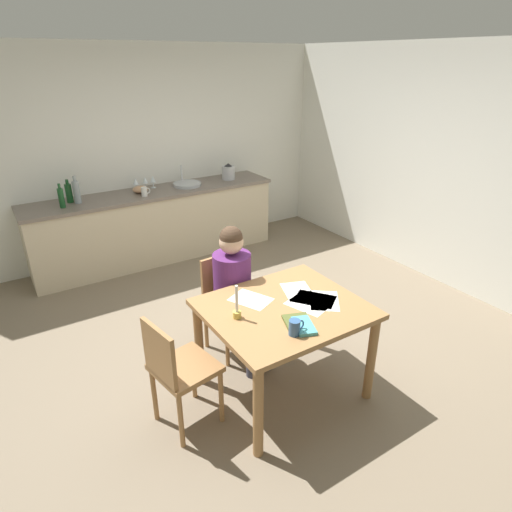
{
  "coord_description": "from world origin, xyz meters",
  "views": [
    {
      "loc": [
        -1.76,
        -2.9,
        2.42
      ],
      "look_at": [
        0.09,
        -0.0,
        0.85
      ],
      "focal_mm": 30.55,
      "sensor_mm": 36.0,
      "label": 1
    }
  ],
  "objects_px": {
    "sink_unit": "(187,184)",
    "chair_side_empty": "(178,369)",
    "candlestick": "(237,309)",
    "bottle_vinegar": "(69,193)",
    "coffee_mug": "(295,327)",
    "book_magazine": "(298,323)",
    "book_cookery": "(304,326)",
    "stovetop_kettle": "(228,172)",
    "wine_glass_near_sink": "(153,179)",
    "dining_table": "(284,320)",
    "bottle_wine_red": "(77,192)",
    "mixing_bowl": "(140,189)",
    "chair_at_table": "(228,300)",
    "teacup_on_counter": "(145,192)",
    "wine_glass_by_kettle": "(145,180)",
    "bottle_oil": "(61,198)",
    "wine_glass_back_left": "(136,182)",
    "person_seated": "(237,287)"
  },
  "relations": [
    {
      "from": "sink_unit",
      "to": "chair_side_empty",
      "type": "bearing_deg",
      "value": -116.02
    },
    {
      "from": "candlestick",
      "to": "bottle_vinegar",
      "type": "bearing_deg",
      "value": 99.43
    },
    {
      "from": "coffee_mug",
      "to": "sink_unit",
      "type": "bearing_deg",
      "value": 77.58
    },
    {
      "from": "book_magazine",
      "to": "book_cookery",
      "type": "xyz_separation_m",
      "value": [
        0.01,
        -0.05,
        0.0
      ]
    },
    {
      "from": "stovetop_kettle",
      "to": "sink_unit",
      "type": "bearing_deg",
      "value": 179.61
    },
    {
      "from": "bottle_vinegar",
      "to": "wine_glass_near_sink",
      "type": "relative_size",
      "value": 1.74
    },
    {
      "from": "coffee_mug",
      "to": "stovetop_kettle",
      "type": "height_order",
      "value": "stovetop_kettle"
    },
    {
      "from": "dining_table",
      "to": "coffee_mug",
      "type": "bearing_deg",
      "value": -115.0
    },
    {
      "from": "bottle_wine_red",
      "to": "mixing_bowl",
      "type": "height_order",
      "value": "bottle_wine_red"
    },
    {
      "from": "candlestick",
      "to": "mixing_bowl",
      "type": "distance_m",
      "value": 2.92
    },
    {
      "from": "chair_at_table",
      "to": "teacup_on_counter",
      "type": "relative_size",
      "value": 7.72
    },
    {
      "from": "bottle_wine_red",
      "to": "teacup_on_counter",
      "type": "relative_size",
      "value": 2.83
    },
    {
      "from": "wine_glass_by_kettle",
      "to": "teacup_on_counter",
      "type": "relative_size",
      "value": 1.38
    },
    {
      "from": "stovetop_kettle",
      "to": "wine_glass_near_sink",
      "type": "height_order",
      "value": "stovetop_kettle"
    },
    {
      "from": "dining_table",
      "to": "book_cookery",
      "type": "bearing_deg",
      "value": -99.52
    },
    {
      "from": "book_magazine",
      "to": "mixing_bowl",
      "type": "xyz_separation_m",
      "value": [
        0.01,
        3.2,
        0.17
      ]
    },
    {
      "from": "book_magazine",
      "to": "bottle_oil",
      "type": "relative_size",
      "value": 0.84
    },
    {
      "from": "dining_table",
      "to": "teacup_on_counter",
      "type": "xyz_separation_m",
      "value": [
        -0.05,
        2.79,
        0.31
      ]
    },
    {
      "from": "teacup_on_counter",
      "to": "wine_glass_near_sink",
      "type": "bearing_deg",
      "value": 53.72
    },
    {
      "from": "bottle_oil",
      "to": "coffee_mug",
      "type": "bearing_deg",
      "value": -75.51
    },
    {
      "from": "candlestick",
      "to": "wine_glass_near_sink",
      "type": "bearing_deg",
      "value": 79.94
    },
    {
      "from": "chair_side_empty",
      "to": "wine_glass_back_left",
      "type": "xyz_separation_m",
      "value": [
        0.77,
        3.01,
        0.51
      ]
    },
    {
      "from": "wine_glass_by_kettle",
      "to": "wine_glass_back_left",
      "type": "distance_m",
      "value": 0.12
    },
    {
      "from": "person_seated",
      "to": "mixing_bowl",
      "type": "relative_size",
      "value": 6.37
    },
    {
      "from": "bottle_vinegar",
      "to": "chair_at_table",
      "type": "bearing_deg",
      "value": -71.07
    },
    {
      "from": "candlestick",
      "to": "book_cookery",
      "type": "xyz_separation_m",
      "value": [
        0.32,
        -0.35,
        -0.06
      ]
    },
    {
      "from": "chair_side_empty",
      "to": "wine_glass_near_sink",
      "type": "height_order",
      "value": "wine_glass_near_sink"
    },
    {
      "from": "mixing_bowl",
      "to": "book_cookery",
      "type": "bearing_deg",
      "value": -90.05
    },
    {
      "from": "candlestick",
      "to": "wine_glass_near_sink",
      "type": "height_order",
      "value": "wine_glass_near_sink"
    },
    {
      "from": "chair_at_table",
      "to": "chair_side_empty",
      "type": "height_order",
      "value": "chair_side_empty"
    },
    {
      "from": "chair_at_table",
      "to": "chair_side_empty",
      "type": "bearing_deg",
      "value": -139.3
    },
    {
      "from": "dining_table",
      "to": "bottle_oil",
      "type": "xyz_separation_m",
      "value": [
        -0.97,
        2.86,
        0.37
      ]
    },
    {
      "from": "teacup_on_counter",
      "to": "wine_glass_back_left",
      "type": "bearing_deg",
      "value": 90.72
    },
    {
      "from": "person_seated",
      "to": "wine_glass_near_sink",
      "type": "distance_m",
      "value": 2.54
    },
    {
      "from": "sink_unit",
      "to": "book_magazine",
      "type": "bearing_deg",
      "value": -101.15
    },
    {
      "from": "person_seated",
      "to": "bottle_wine_red",
      "type": "distance_m",
      "value": 2.49
    },
    {
      "from": "coffee_mug",
      "to": "book_magazine",
      "type": "relative_size",
      "value": 0.51
    },
    {
      "from": "mixing_bowl",
      "to": "chair_side_empty",
      "type": "bearing_deg",
      "value": -105.18
    },
    {
      "from": "mixing_bowl",
      "to": "wine_glass_by_kettle",
      "type": "bearing_deg",
      "value": 49.18
    },
    {
      "from": "coffee_mug",
      "to": "wine_glass_near_sink",
      "type": "xyz_separation_m",
      "value": [
        0.32,
        3.41,
        0.19
      ]
    },
    {
      "from": "bottle_wine_red",
      "to": "bottle_vinegar",
      "type": "bearing_deg",
      "value": 132.55
    },
    {
      "from": "person_seated",
      "to": "stovetop_kettle",
      "type": "height_order",
      "value": "person_seated"
    },
    {
      "from": "bottle_wine_red",
      "to": "book_magazine",
      "type": "bearing_deg",
      "value": -77.06
    },
    {
      "from": "bottle_oil",
      "to": "bottle_wine_red",
      "type": "xyz_separation_m",
      "value": [
        0.18,
        0.08,
        0.02
      ]
    },
    {
      "from": "dining_table",
      "to": "wine_glass_near_sink",
      "type": "xyz_separation_m",
      "value": [
        0.17,
        3.09,
        0.36
      ]
    },
    {
      "from": "teacup_on_counter",
      "to": "chair_side_empty",
      "type": "bearing_deg",
      "value": -105.99
    },
    {
      "from": "sink_unit",
      "to": "mixing_bowl",
      "type": "bearing_deg",
      "value": 178.62
    },
    {
      "from": "bottle_wine_red",
      "to": "sink_unit",
      "type": "bearing_deg",
      "value": 0.36
    },
    {
      "from": "bottle_wine_red",
      "to": "book_cookery",
      "type": "bearing_deg",
      "value": -77.09
    },
    {
      "from": "book_magazine",
      "to": "sink_unit",
      "type": "xyz_separation_m",
      "value": [
        0.63,
        3.19,
        0.15
      ]
    }
  ]
}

